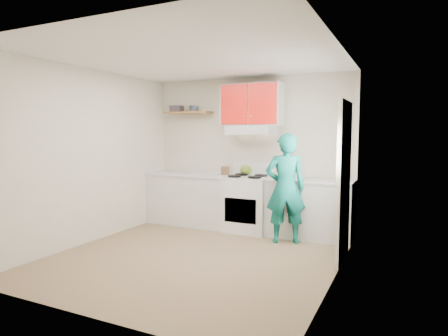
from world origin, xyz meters
The scene contains 21 objects.
floor centered at (0.00, 0.00, 0.00)m, with size 3.80×3.80×0.00m, color brown.
ceiling centered at (0.00, 0.00, 2.60)m, with size 3.60×3.80×0.04m, color white.
back_wall centered at (0.00, 1.90, 1.30)m, with size 3.60×0.04×2.60m, color beige.
front_wall centered at (0.00, -1.90, 1.30)m, with size 3.60×0.04×2.60m, color beige.
left_wall centered at (-1.80, 0.00, 1.30)m, with size 0.04×3.80×2.60m, color beige.
right_wall centered at (1.80, 0.00, 1.30)m, with size 0.04×3.80×2.60m, color beige.
door centered at (1.78, 0.70, 1.02)m, with size 0.05×0.85×2.05m, color white.
door_glass centered at (1.75, 0.70, 1.45)m, with size 0.01×0.55×0.95m, color white.
counter_left centered at (-1.04, 1.60, 0.45)m, with size 1.52×0.60×0.90m, color silver.
counter_right centered at (1.14, 1.60, 0.45)m, with size 1.32×0.60×0.90m, color silver.
stove centered at (0.10, 1.57, 0.46)m, with size 0.76×0.65×0.92m, color white.
range_hood centered at (0.10, 1.68, 1.70)m, with size 0.76×0.44×0.15m, color silver.
upper_cabinets centered at (0.10, 1.73, 2.12)m, with size 1.02×0.33×0.70m, color red.
shelf centered at (-1.15, 1.75, 2.02)m, with size 0.90×0.30×0.04m, color brown.
books centered at (-1.40, 1.75, 2.10)m, with size 0.22×0.16×0.12m, color #423A42.
tin centered at (-1.03, 1.75, 2.09)m, with size 0.16×0.16×0.10m, color #333D4C.
kettle centered at (-0.02, 1.79, 1.01)m, with size 0.21×0.21×0.18m, color olive.
crock centered at (-0.36, 1.66, 0.98)m, with size 0.14×0.14×0.17m, color #513823.
cutting_board centered at (1.05, 1.52, 0.91)m, with size 0.31×0.22×0.02m, color olive.
silicone_mat centered at (1.48, 1.54, 0.90)m, with size 0.27×0.23×0.01m, color red.
person centered at (0.87, 1.17, 0.82)m, with size 0.60×0.39×1.64m, color #0A6157.
Camera 1 is at (2.52, -4.37, 1.64)m, focal length 30.97 mm.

